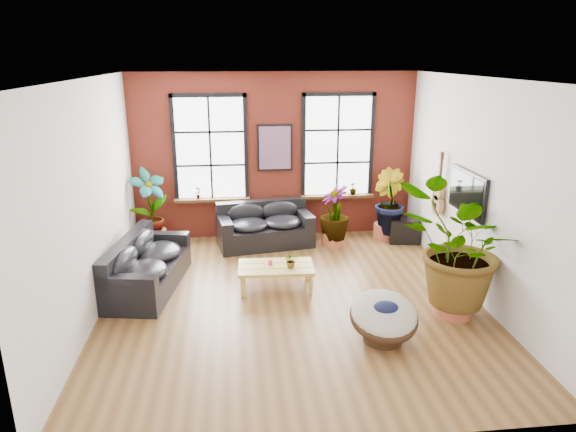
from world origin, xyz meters
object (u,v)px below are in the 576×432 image
papasan_chair (384,317)px  sofa_left (145,266)px  sofa_back (265,226)px  coffee_table (276,268)px

papasan_chair → sofa_left: bearing=148.7°
sofa_back → coffee_table: size_ratio=1.57×
coffee_table → papasan_chair: (1.34, -1.85, 0.01)m
sofa_back → sofa_left: bearing=-147.8°
sofa_back → sofa_left: sofa_back is taller
sofa_left → papasan_chair: (3.55, -2.10, -0.03)m
coffee_table → papasan_chair: papasan_chair is taller
sofa_left → papasan_chair: sofa_left is taller
coffee_table → papasan_chair: 2.29m
sofa_left → papasan_chair: 4.13m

